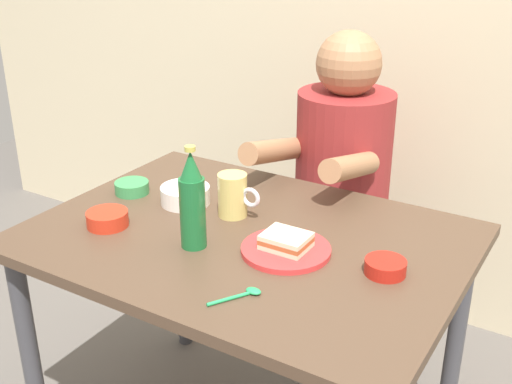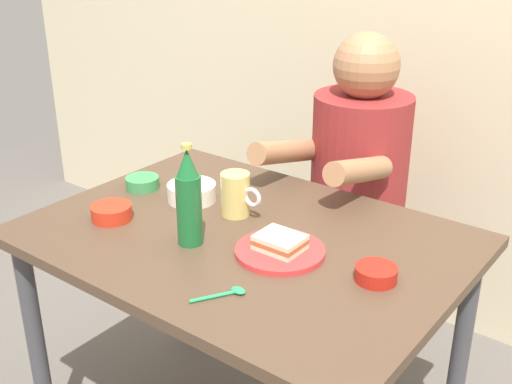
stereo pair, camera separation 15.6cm
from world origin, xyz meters
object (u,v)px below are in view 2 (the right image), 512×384
object	(u,v)px
dining_table	(245,265)
rice_bowl_white	(192,191)
sandwich	(280,242)
beer_mug	(236,194)
beer_bottle	(189,199)
plate_orange	(280,251)
person_seated	(359,157)
stool	(353,266)

from	to	relation	value
dining_table	rice_bowl_white	size ratio (longest dim) A/B	7.86
sandwich	beer_mug	bearing A→B (deg)	154.01
sandwich	beer_bottle	world-z (taller)	beer_bottle
sandwich	rice_bowl_white	world-z (taller)	same
plate_orange	rice_bowl_white	xyz separation A→B (m)	(-0.39, 0.11, 0.02)
plate_orange	sandwich	distance (m)	0.02
plate_orange	beer_mug	size ratio (longest dim) A/B	1.75
beer_bottle	beer_mug	bearing A→B (deg)	93.33
person_seated	sandwich	xyz separation A→B (m)	(0.14, -0.65, 0.01)
person_seated	plate_orange	size ratio (longest dim) A/B	3.27
person_seated	beer_bottle	size ratio (longest dim) A/B	2.75
rice_bowl_white	beer_bottle	bearing A→B (deg)	-48.26
dining_table	beer_bottle	distance (m)	0.26
person_seated	beer_mug	world-z (taller)	person_seated
person_seated	beer_mug	distance (m)	0.55
sandwich	rice_bowl_white	bearing A→B (deg)	164.60
dining_table	beer_mug	distance (m)	0.19
person_seated	sandwich	size ratio (longest dim) A/B	6.54
person_seated	beer_mug	bearing A→B (deg)	-98.27
dining_table	person_seated	bearing A→B (deg)	90.91
dining_table	person_seated	size ratio (longest dim) A/B	1.53
person_seated	beer_bottle	bearing A→B (deg)	-95.20
stool	beer_bottle	distance (m)	0.91
plate_orange	beer_bottle	bearing A→B (deg)	-157.33
dining_table	beer_bottle	xyz separation A→B (m)	(-0.08, -0.12, 0.21)
sandwich	plate_orange	bearing A→B (deg)	7.13
stool	rice_bowl_white	distance (m)	0.74
plate_orange	beer_bottle	distance (m)	0.25
plate_orange	sandwich	world-z (taller)	sandwich
stool	beer_bottle	xyz separation A→B (m)	(-0.07, -0.75, 0.51)
sandwich	beer_mug	world-z (taller)	beer_mug
rice_bowl_white	beer_mug	bearing A→B (deg)	0.95
beer_mug	beer_bottle	xyz separation A→B (m)	(0.01, -0.20, 0.06)
beer_mug	sandwich	bearing A→B (deg)	-25.99
dining_table	sandwich	bearing A→B (deg)	-13.02
rice_bowl_white	sandwich	bearing A→B (deg)	-15.40
plate_orange	person_seated	bearing A→B (deg)	102.52
dining_table	plate_orange	bearing A→B (deg)	-13.02
sandwich	rice_bowl_white	distance (m)	0.40
dining_table	beer_bottle	size ratio (longest dim) A/B	4.20
stool	beer_mug	world-z (taller)	beer_mug
plate_orange	rice_bowl_white	world-z (taller)	rice_bowl_white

